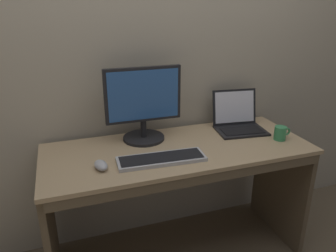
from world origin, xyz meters
The scene contains 7 objects.
ground_plane centered at (0.00, 0.00, 0.00)m, with size 14.00×14.00×0.00m, color brown.
desk centered at (0.00, -0.01, 0.55)m, with size 1.55×0.62×0.77m.
laptop_black centered at (0.48, 0.15, 0.83)m, with size 0.34×0.31×0.24m.
external_monitor centered at (-0.16, 0.17, 1.00)m, with size 0.45×0.25×0.45m.
wired_keyboard centered at (-0.15, -0.13, 0.78)m, with size 0.48×0.18×0.02m.
computer_mouse centered at (-0.46, -0.12, 0.79)m, with size 0.06×0.10×0.04m, color #B7B7BC.
coffee_mug centered at (0.63, -0.10, 0.82)m, with size 0.11×0.07×0.08m.
Camera 1 is at (-0.61, -1.61, 1.57)m, focal length 34.76 mm.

